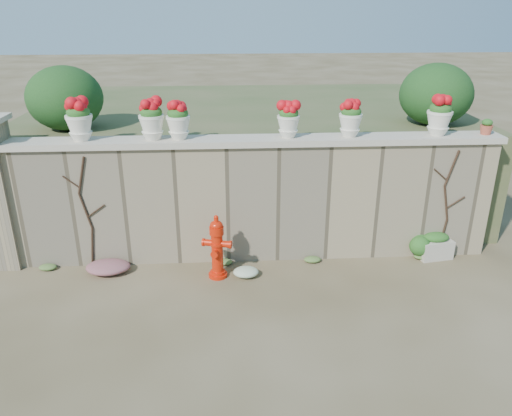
{
  "coord_description": "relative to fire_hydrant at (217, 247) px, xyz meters",
  "views": [
    {
      "loc": [
        -0.41,
        -5.92,
        4.07
      ],
      "look_at": [
        0.03,
        1.4,
        1.06
      ],
      "focal_mm": 35.0,
      "sensor_mm": 36.0,
      "label": 1
    }
  ],
  "objects": [
    {
      "name": "terracotta_pot",
      "position": [
        4.4,
        0.68,
        1.68
      ],
      "size": [
        0.2,
        0.2,
        0.24
      ],
      "color": "#AD4A34",
      "rests_on": "wall_cap"
    },
    {
      "name": "urn_pot_1",
      "position": [
        -0.96,
        0.68,
        1.87
      ],
      "size": [
        0.39,
        0.39,
        0.62
      ],
      "color": "white",
      "rests_on": "wall_cap"
    },
    {
      "name": "raised_fill",
      "position": [
        0.6,
        3.88,
        0.47
      ],
      "size": [
        9.0,
        6.0,
        2.0
      ],
      "primitive_type": "cube",
      "color": "#384C23",
      "rests_on": "ground"
    },
    {
      "name": "urn_pot_5",
      "position": [
        3.59,
        0.68,
        1.88
      ],
      "size": [
        0.4,
        0.4,
        0.63
      ],
      "color": "white",
      "rests_on": "wall_cap"
    },
    {
      "name": "back_shrub_left",
      "position": [
        -2.6,
        1.88,
        2.02
      ],
      "size": [
        1.3,
        1.3,
        1.1
      ],
      "primitive_type": "ellipsoid",
      "color": "#143814",
      "rests_on": "raised_fill"
    },
    {
      "name": "stone_wall",
      "position": [
        0.6,
        0.68,
        0.47
      ],
      "size": [
        8.0,
        0.4,
        2.0
      ],
      "primitive_type": "cube",
      "color": "#8C7C5D",
      "rests_on": "ground"
    },
    {
      "name": "back_shrub_right",
      "position": [
        4.0,
        1.88,
        2.02
      ],
      "size": [
        1.3,
        1.3,
        1.1
      ],
      "primitive_type": "ellipsoid",
      "color": "#143814",
      "rests_on": "raised_fill"
    },
    {
      "name": "magenta_clump",
      "position": [
        -1.78,
        0.19,
        -0.41
      ],
      "size": [
        0.91,
        0.61,
        0.24
      ],
      "primitive_type": "ellipsoid",
      "color": "#B4246C",
      "rests_on": "ground"
    },
    {
      "name": "ground",
      "position": [
        0.6,
        -1.12,
        -0.53
      ],
      "size": [
        80.0,
        80.0,
        0.0
      ],
      "primitive_type": "plane",
      "color": "#4C3F26",
      "rests_on": "ground"
    },
    {
      "name": "planter_box",
      "position": [
        3.72,
        0.43,
        -0.32
      ],
      "size": [
        0.61,
        0.42,
        0.47
      ],
      "rotation": [
        0.0,
        0.0,
        0.17
      ],
      "color": "beige",
      "rests_on": "ground"
    },
    {
      "name": "urn_pot_0",
      "position": [
        -2.06,
        0.68,
        1.88
      ],
      "size": [
        0.41,
        0.41,
        0.64
      ],
      "color": "white",
      "rests_on": "wall_cap"
    },
    {
      "name": "urn_pot_3",
      "position": [
        1.17,
        0.68,
        1.84
      ],
      "size": [
        0.36,
        0.36,
        0.56
      ],
      "color": "white",
      "rests_on": "wall_cap"
    },
    {
      "name": "green_shrub",
      "position": [
        3.49,
        0.43,
        -0.26
      ],
      "size": [
        0.57,
        0.52,
        0.54
      ],
      "primitive_type": "ellipsoid",
      "color": "#1E5119",
      "rests_on": "ground"
    },
    {
      "name": "vine_left",
      "position": [
        -2.07,
        0.46,
        0.46
      ],
      "size": [
        0.6,
        0.04,
        1.91
      ],
      "color": "black",
      "rests_on": "ground"
    },
    {
      "name": "urn_pot_2",
      "position": [
        -0.55,
        0.68,
        1.86
      ],
      "size": [
        0.37,
        0.37,
        0.59
      ],
      "color": "white",
      "rests_on": "wall_cap"
    },
    {
      "name": "vine_right",
      "position": [
        3.83,
        0.46,
        0.46
      ],
      "size": [
        0.6,
        0.04,
        1.91
      ],
      "color": "black",
      "rests_on": "ground"
    },
    {
      "name": "wall_cap",
      "position": [
        0.6,
        0.68,
        1.52
      ],
      "size": [
        8.1,
        0.52,
        0.1
      ],
      "primitive_type": "cube",
      "color": "beige",
      "rests_on": "stone_wall"
    },
    {
      "name": "white_flowers",
      "position": [
        0.52,
        -0.02,
        -0.44
      ],
      "size": [
        0.54,
        0.43,
        0.19
      ],
      "primitive_type": "ellipsoid",
      "color": "white",
      "rests_on": "ground"
    },
    {
      "name": "urn_pot_4",
      "position": [
        2.15,
        0.68,
        1.85
      ],
      "size": [
        0.37,
        0.37,
        0.58
      ],
      "color": "white",
      "rests_on": "wall_cap"
    },
    {
      "name": "fire_hydrant",
      "position": [
        0.0,
        0.0,
        0.0
      ],
      "size": [
        0.46,
        0.33,
        1.06
      ],
      "rotation": [
        0.0,
        0.0,
        -0.25
      ],
      "color": "red",
      "rests_on": "ground"
    }
  ]
}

